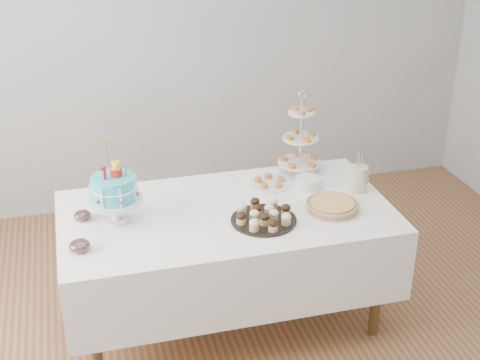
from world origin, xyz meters
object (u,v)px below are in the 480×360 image
object	(u,v)px
birthday_cake	(115,201)
cupcake_tray	(264,215)
pie	(332,205)
jam_bowl_a	(80,246)
table	(227,244)
tiered_stand	(301,139)
plate_stack	(308,183)
utensil_pitcher	(359,178)
pastry_plate	(270,182)
jam_bowl_b	(83,215)

from	to	relation	value
birthday_cake	cupcake_tray	distance (m)	0.83
pie	jam_bowl_a	distance (m)	1.44
table	tiered_stand	bearing A→B (deg)	34.18
cupcake_tray	pie	size ratio (longest dim) A/B	1.19
plate_stack	utensil_pitcher	size ratio (longest dim) A/B	0.66
plate_stack	utensil_pitcher	distance (m)	0.31
pastry_plate	table	bearing A→B (deg)	-143.37
cupcake_tray	tiered_stand	xyz separation A→B (m)	(0.42, 0.57, 0.19)
pastry_plate	utensil_pitcher	bearing A→B (deg)	-23.48
utensil_pitcher	tiered_stand	bearing A→B (deg)	141.99
table	plate_stack	world-z (taller)	plate_stack
table	pastry_plate	bearing A→B (deg)	36.63
utensil_pitcher	birthday_cake	bearing A→B (deg)	-162.68
birthday_cake	plate_stack	bearing A→B (deg)	-4.97
utensil_pitcher	plate_stack	bearing A→B (deg)	172.99
birthday_cake	jam_bowl_b	bearing A→B (deg)	147.31
jam_bowl_b	utensil_pitcher	distance (m)	1.65
table	tiered_stand	size ratio (longest dim) A/B	3.50
tiered_stand	cupcake_tray	bearing A→B (deg)	-125.88
plate_stack	jam_bowl_b	bearing A→B (deg)	-177.58
birthday_cake	pie	distance (m)	1.24
table	birthday_cake	world-z (taller)	birthday_cake
pastry_plate	jam_bowl_a	size ratio (longest dim) A/B	2.33
jam_bowl_a	jam_bowl_b	size ratio (longest dim) A/B	1.17
pie	tiered_stand	xyz separation A→B (m)	(-0.01, 0.55, 0.20)
pie	plate_stack	world-z (taller)	plate_stack
jam_bowl_b	cupcake_tray	bearing A→B (deg)	-15.92
pastry_plate	jam_bowl_b	xyz separation A→B (m)	(-1.15, -0.15, 0.01)
tiered_stand	pastry_plate	xyz separation A→B (m)	(-0.25, -0.14, -0.21)
table	cupcake_tray	world-z (taller)	cupcake_tray
table	pie	xyz separation A→B (m)	(0.60, -0.15, 0.26)
table	jam_bowl_b	xyz separation A→B (m)	(-0.81, 0.11, 0.25)
tiered_stand	jam_bowl_b	size ratio (longest dim) A/B	5.73
tiered_stand	pastry_plate	world-z (taller)	tiered_stand
cupcake_tray	tiered_stand	distance (m)	0.73
table	pastry_plate	xyz separation A→B (m)	(0.34, 0.26, 0.24)
birthday_cake	pastry_plate	bearing A→B (deg)	1.65
cupcake_tray	pie	xyz separation A→B (m)	(0.42, 0.03, -0.01)
plate_stack	tiered_stand	bearing A→B (deg)	83.60
table	plate_stack	size ratio (longest dim) A/B	11.75
cupcake_tray	pie	bearing A→B (deg)	3.62
plate_stack	utensil_pitcher	xyz separation A→B (m)	(0.28, -0.12, 0.06)
jam_bowl_a	jam_bowl_b	bearing A→B (deg)	84.72
cupcake_tray	plate_stack	size ratio (longest dim) A/B	2.28
birthday_cake	utensil_pitcher	size ratio (longest dim) A/B	1.93
pastry_plate	jam_bowl_a	world-z (taller)	jam_bowl_a
pie	pastry_plate	bearing A→B (deg)	122.14
plate_stack	jam_bowl_b	size ratio (longest dim) A/B	1.71
pie	plate_stack	distance (m)	0.31
tiered_stand	birthday_cake	bearing A→B (deg)	-163.24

